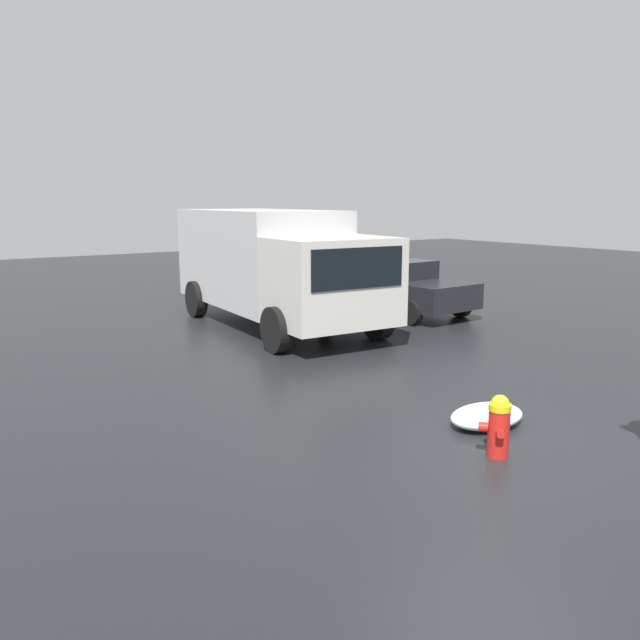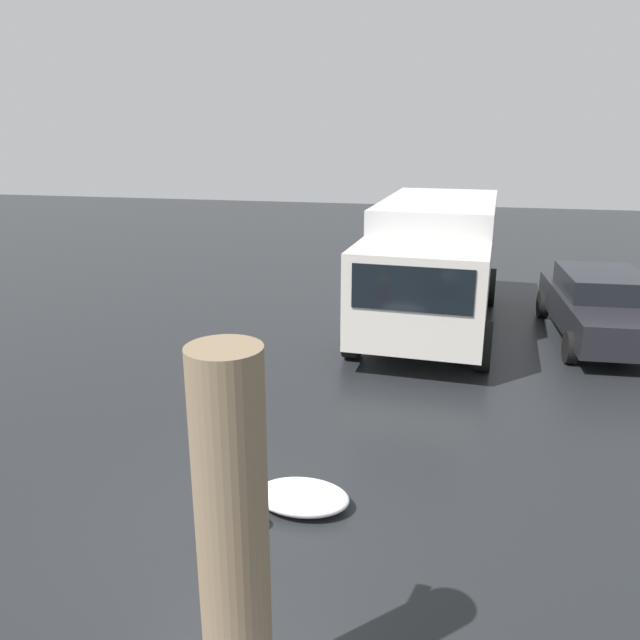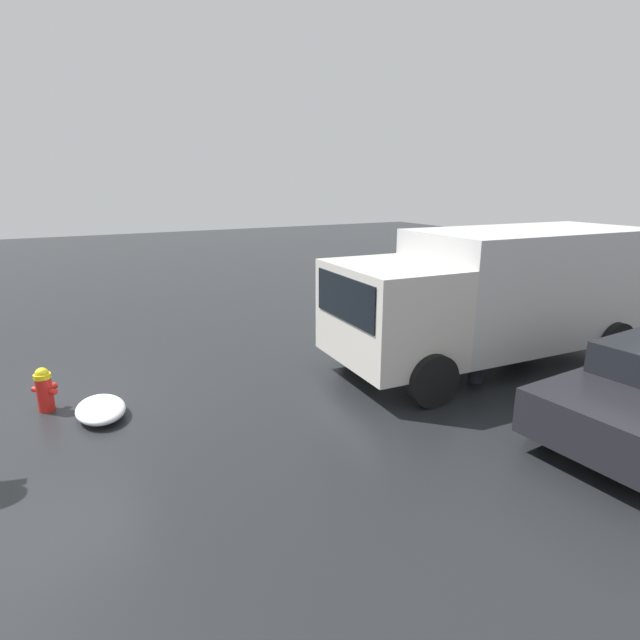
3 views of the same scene
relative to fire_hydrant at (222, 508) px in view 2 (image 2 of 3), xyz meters
The scene contains 7 objects.
ground_plane 0.37m from the fire_hydrant, 134.78° to the right, with size 60.00×60.00×0.00m, color black.
fire_hydrant is the anchor object (origin of this frame).
tree_trunk 2.41m from the fire_hydrant, 155.75° to the right, with size 0.75×0.49×2.92m.
delivery_truck 8.37m from the fire_hydrant, 12.45° to the right, with size 6.80×3.00×2.66m.
pedestrian 7.39m from the fire_hydrant, 19.36° to the right, with size 0.38×0.38×1.75m.
parked_car 9.40m from the fire_hydrant, 33.77° to the right, with size 4.41×2.14×1.37m.
snow_pile_curbside 1.03m from the fire_hydrant, 42.49° to the right, with size 0.73×1.10×0.26m.
Camera 2 is at (-5.29, -2.20, 4.20)m, focal length 35.00 mm.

